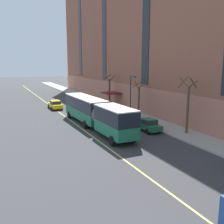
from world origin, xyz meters
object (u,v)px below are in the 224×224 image
city_bus (95,112)px  street_tree_far_downtown (109,90)px  parked_car_green_0 (148,125)px  street_tree_far_uptown (139,98)px  street_tree_mid_block (188,104)px  parked_car_champagne_1 (77,97)px  parked_car_darkgray_3 (119,114)px  taxi_cab (55,105)px  parked_car_darkgray_5 (87,101)px  street_lamp (131,92)px

city_bus → street_tree_far_downtown: (8.78, 15.18, 1.06)m
parked_car_green_0 → street_tree_far_uptown: 9.03m
street_tree_mid_block → street_tree_far_uptown: street_tree_mid_block is taller
parked_car_champagne_1 → street_tree_mid_block: (3.38, -32.81, 2.79)m
parked_car_darkgray_3 → taxi_cab: 14.34m
city_bus → parked_car_darkgray_5: city_bus is taller
city_bus → parked_car_green_0: size_ratio=4.23×
parked_car_darkgray_3 → street_tree_mid_block: (3.53, -10.85, 2.78)m
parked_car_darkgray_5 → parked_car_darkgray_3: bearing=-90.3°
street_tree_far_uptown → street_tree_far_downtown: size_ratio=0.92×
city_bus → parked_car_darkgray_3: city_bus is taller
street_lamp → parked_car_green_0: bearing=-102.9°
street_tree_mid_block → street_lamp: size_ratio=1.07×
parked_car_darkgray_5 → city_bus: bearing=-106.1°
street_tree_mid_block → parked_car_darkgray_3: bearing=108.0°
parked_car_green_0 → parked_car_champagne_1: (-0.03, 29.63, 0.00)m
parked_car_darkgray_3 → street_tree_far_uptown: size_ratio=0.81×
taxi_cab → street_tree_far_downtown: size_ratio=0.79×
parked_car_darkgray_3 → street_tree_far_downtown: street_tree_far_downtown is taller
taxi_cab → street_tree_mid_block: size_ratio=0.71×
parked_car_darkgray_5 → street_tree_far_downtown: (3.49, -3.12, 2.38)m
city_bus → parked_car_darkgray_5: 19.09m
street_tree_far_downtown → street_lamp: bearing=-98.1°
parked_car_green_0 → street_tree_mid_block: 5.40m
parked_car_champagne_1 → street_lamp: (1.73, -22.20, 3.25)m
parked_car_darkgray_3 → street_tree_mid_block: street_tree_mid_block is taller
taxi_cab → parked_car_champagne_1: bearing=53.4°
city_bus → street_tree_far_uptown: street_tree_far_uptown is taller
parked_car_darkgray_5 → taxi_cab: (-6.86, -2.14, 0.00)m
taxi_cab → street_lamp: bearing=-56.0°
parked_car_champagne_1 → parked_car_darkgray_5: bearing=-90.6°
street_tree_far_downtown → parked_car_darkgray_3: bearing=-107.0°
parked_car_darkgray_3 → taxi_cab: bearing=118.3°
taxi_cab → street_lamp: size_ratio=0.76×
street_tree_far_uptown → parked_car_champagne_1: bearing=99.1°
city_bus → parked_car_darkgray_3: size_ratio=4.04×
parked_car_darkgray_5 → street_tree_far_uptown: size_ratio=0.80×
parked_car_champagne_1 → city_bus: bearing=-101.9°
street_lamp → street_tree_far_uptown: bearing=21.2°
city_bus → taxi_cab: size_ratio=3.80×
street_tree_far_uptown → parked_car_green_0: bearing=-112.8°
parked_car_darkgray_3 → street_tree_far_uptown: bearing=6.7°
parked_car_darkgray_5 → parked_car_champagne_1: bearing=89.4°
parked_car_champagne_1 → street_lamp: street_lamp is taller
parked_car_darkgray_3 → parked_car_darkgray_5: same height
street_tree_far_downtown → city_bus: bearing=-120.0°
parked_car_green_0 → parked_car_darkgray_3: 7.67m
parked_car_darkgray_3 → street_tree_far_uptown: (3.58, 0.42, 2.12)m
parked_car_champagne_1 → street_tree_far_downtown: (3.41, -10.31, 2.38)m
parked_car_green_0 → street_tree_far_uptown: bearing=67.2°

